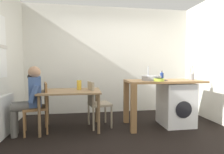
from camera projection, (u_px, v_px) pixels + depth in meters
ground_plane at (124, 138)px, 2.96m from camera, size 5.46×5.46×0.00m
wall_back at (110, 60)px, 4.60m from camera, size 4.60×0.10×2.70m
radiator at (1, 117)px, 2.94m from camera, size 0.10×0.80×0.70m
dining_table at (71, 96)px, 3.35m from camera, size 1.10×0.76×0.74m
chair_person_seat at (40, 104)px, 3.20m from camera, size 0.49×0.49×0.90m
chair_opposite at (96, 101)px, 3.46m from camera, size 0.48×0.48×0.90m
seated_person at (30, 96)px, 3.13m from camera, size 0.55×0.54×1.20m
kitchen_counter at (154, 88)px, 3.51m from camera, size 1.50×0.68×0.92m
washing_machine at (176, 104)px, 3.60m from camera, size 0.60×0.61×0.86m
sink_basin at (151, 78)px, 3.49m from camera, size 0.38×0.38×0.09m
tap at (148, 73)px, 3.66m from camera, size 0.02×0.02×0.28m
bottle_tall_green at (162, 76)px, 3.66m from camera, size 0.07×0.07×0.18m
mixing_bowl at (159, 80)px, 3.30m from camera, size 0.20×0.20×0.05m
utensil_crock at (191, 76)px, 3.67m from camera, size 0.11×0.11×0.30m
vase at (79, 85)px, 3.46m from camera, size 0.09×0.09×0.18m
scissors at (164, 80)px, 3.42m from camera, size 0.15×0.06×0.01m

